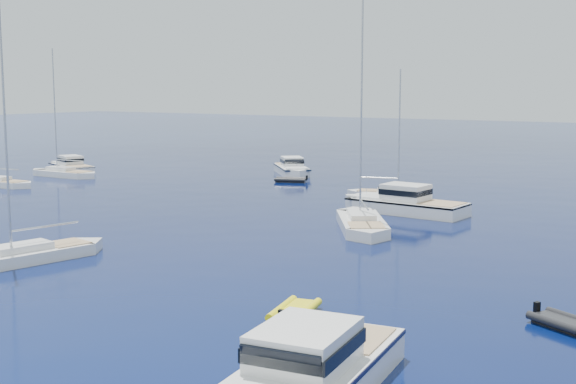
% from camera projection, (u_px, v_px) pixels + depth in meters
% --- Properties ---
extents(motor_cruiser_centre, '(11.45, 4.32, 2.94)m').
position_uv_depth(motor_cruiser_centre, '(403.00, 213.00, 60.67)').
color(motor_cruiser_centre, silver).
rests_on(motor_cruiser_centre, ground).
extents(motor_cruiser_far_l, '(9.64, 6.11, 2.43)m').
position_uv_depth(motor_cruiser_far_l, '(71.00, 172.00, 90.02)').
color(motor_cruiser_far_l, white).
rests_on(motor_cruiser_far_l, ground).
extents(motor_cruiser_horizon, '(8.64, 9.11, 2.52)m').
position_uv_depth(motor_cruiser_horizon, '(292.00, 174.00, 87.21)').
color(motor_cruiser_horizon, white).
rests_on(motor_cruiser_horizon, ground).
extents(sailboat_fore, '(4.61, 10.52, 14.99)m').
position_uv_depth(sailboat_fore, '(29.00, 261.00, 43.95)').
color(sailboat_fore, silver).
rests_on(sailboat_fore, ground).
extents(sailboat_mid_r, '(8.65, 11.07, 16.63)m').
position_uv_depth(sailboat_mid_r, '(362.00, 229.00, 53.86)').
color(sailboat_mid_r, silver).
rests_on(sailboat_mid_r, ground).
extents(sailboat_centre, '(8.33, 4.23, 11.85)m').
position_uv_depth(sailboat_centre, '(389.00, 197.00, 69.30)').
color(sailboat_centre, white).
rests_on(sailboat_centre, ground).
extents(sailboat_far_l, '(9.95, 2.76, 14.55)m').
position_uv_depth(sailboat_far_l, '(64.00, 176.00, 85.12)').
color(sailboat_far_l, white).
rests_on(sailboat_far_l, ground).
extents(tender_yellow, '(2.52, 3.62, 0.95)m').
position_uv_depth(tender_yellow, '(294.00, 316.00, 33.46)').
color(tender_yellow, yellow).
rests_on(tender_yellow, ground).
extents(tender_grey_near, '(3.78, 3.15, 0.95)m').
position_uv_depth(tender_grey_near, '(568.00, 329.00, 31.67)').
color(tender_grey_near, black).
rests_on(tender_grey_near, ground).
extents(tender_grey_far, '(3.87, 3.01, 0.95)m').
position_uv_depth(tender_grey_far, '(291.00, 182.00, 80.14)').
color(tender_grey_far, black).
rests_on(tender_grey_far, ground).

